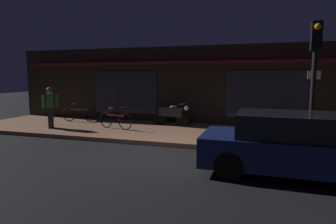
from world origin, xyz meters
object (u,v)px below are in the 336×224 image
bicycle_extra (115,120)px  person_photographer (50,107)px  sign_post (313,97)px  traffic_light_pole (314,67)px  motorcycle (172,114)px  bicycle_parked (79,114)px  parked_car_near (291,145)px

bicycle_extra → person_photographer: size_ratio=0.97×
sign_post → traffic_light_pole: bearing=-100.2°
motorcycle → bicycle_parked: motorcycle is taller
motorcycle → bicycle_extra: motorcycle is taller
bicycle_extra → traffic_light_pole: 7.34m
parked_car_near → sign_post: bearing=75.5°
bicycle_extra → sign_post: size_ratio=0.68×
bicycle_parked → traffic_light_pole: size_ratio=0.45×
bicycle_parked → bicycle_extra: size_ratio=1.01×
motorcycle → person_photographer: size_ratio=1.01×
bicycle_parked → sign_post: (9.89, 0.09, 1.00)m
motorcycle → parked_car_near: bearing=-48.1°
person_photographer → bicycle_parked: bearing=87.8°
person_photographer → sign_post: size_ratio=0.70×
traffic_light_pole → sign_post: bearing=79.8°
sign_post → parked_car_near: size_ratio=0.58×
motorcycle → person_photographer: bearing=-156.0°
motorcycle → sign_post: bearing=-0.9°
person_photographer → sign_post: 10.16m
bicycle_parked → person_photographer: size_ratio=0.98×
traffic_light_pole → parked_car_near: traffic_light_pole is taller
bicycle_parked → traffic_light_pole: 10.06m
person_photographer → parked_car_near: size_ratio=0.40×
bicycle_parked → sign_post: 9.94m
sign_post → motorcycle: bearing=179.1°
bicycle_extra → parked_car_near: (6.17, -3.28, 0.20)m
bicycle_parked → traffic_light_pole: traffic_light_pole is taller
bicycle_parked → bicycle_extra: bearing=-26.0°
bicycle_parked → sign_post: bearing=0.5°
sign_post → traffic_light_pole: (-0.62, -3.47, 0.97)m
sign_post → traffic_light_pole: 3.65m
person_photographer → traffic_light_pole: bearing=-9.2°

